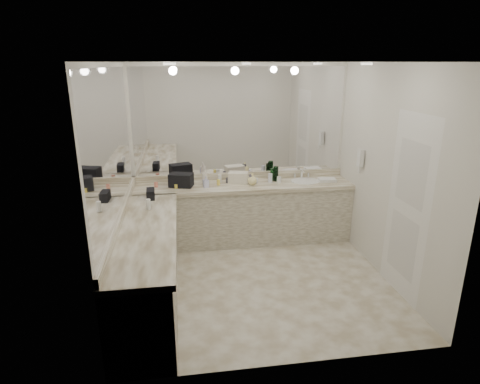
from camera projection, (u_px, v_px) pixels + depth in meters
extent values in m
plane|color=beige|center=(258.00, 280.00, 5.03)|extent=(3.20, 3.20, 0.00)
plane|color=white|center=(261.00, 62.00, 4.23)|extent=(3.20, 3.20, 0.00)
cube|color=silver|center=(240.00, 153.00, 6.04)|extent=(3.20, 0.02, 2.60)
cube|color=silver|center=(117.00, 186.00, 4.41)|extent=(0.02, 3.00, 2.60)
cube|color=silver|center=(389.00, 175.00, 4.86)|extent=(0.02, 3.00, 2.60)
cube|color=beige|center=(243.00, 214.00, 6.03)|extent=(3.20, 0.60, 0.84)
cube|color=silver|center=(243.00, 186.00, 5.88)|extent=(3.20, 0.64, 0.06)
cube|color=beige|center=(148.00, 269.00, 4.44)|extent=(0.60, 2.40, 0.84)
cube|color=silver|center=(146.00, 231.00, 4.30)|extent=(0.64, 2.42, 0.06)
cube|color=silver|center=(240.00, 176.00, 6.13)|extent=(3.20, 0.04, 0.10)
cube|color=silver|center=(121.00, 216.00, 4.52)|extent=(0.04, 3.00, 0.10)
cube|color=white|center=(240.00, 121.00, 5.89)|extent=(3.12, 0.01, 1.55)
cube|color=white|center=(114.00, 144.00, 4.26)|extent=(0.01, 2.92, 1.55)
cylinder|color=white|center=(305.00, 182.00, 6.02)|extent=(0.44, 0.44, 0.03)
cube|color=silver|center=(302.00, 173.00, 6.20)|extent=(0.24, 0.16, 0.14)
cube|color=white|center=(361.00, 158.00, 5.50)|extent=(0.06, 0.10, 0.24)
cube|color=white|center=(407.00, 208.00, 4.46)|extent=(0.02, 0.82, 2.10)
cube|color=black|center=(181.00, 180.00, 5.73)|extent=(0.37, 0.29, 0.19)
cube|color=black|center=(151.00, 194.00, 5.24)|extent=(0.11, 0.23, 0.12)
cube|color=beige|center=(238.00, 177.00, 5.94)|extent=(0.32, 0.24, 0.17)
cube|color=white|center=(327.00, 180.00, 6.01)|extent=(0.27, 0.19, 0.04)
cylinder|color=white|center=(148.00, 205.00, 4.83)|extent=(0.06, 0.06, 0.13)
imported|color=white|center=(205.00, 176.00, 5.86)|extent=(0.10, 0.10, 0.23)
imported|color=silver|center=(206.00, 182.00, 5.70)|extent=(0.09, 0.09, 0.16)
imported|color=#F9EA9C|center=(252.00, 179.00, 5.83)|extent=(0.16, 0.16, 0.17)
cylinder|color=#124C1C|center=(276.00, 175.00, 6.00)|extent=(0.06, 0.06, 0.19)
cylinder|color=#124C1C|center=(276.00, 174.00, 6.02)|extent=(0.07, 0.07, 0.20)
cylinder|color=#124C1C|center=(273.00, 174.00, 6.05)|extent=(0.07, 0.07, 0.18)
cylinder|color=#124C1C|center=(276.00, 173.00, 6.03)|extent=(0.07, 0.07, 0.22)
cylinder|color=#3F3F4C|center=(228.00, 180.00, 5.93)|extent=(0.06, 0.06, 0.07)
cylinder|color=#F2D84C|center=(176.00, 186.00, 5.67)|extent=(0.05, 0.05, 0.06)
cylinder|color=#3F3F4C|center=(251.00, 180.00, 5.84)|extent=(0.06, 0.06, 0.15)
cylinder|color=white|center=(220.00, 179.00, 5.95)|extent=(0.05, 0.05, 0.12)
cylinder|color=#F2D84C|center=(218.00, 182.00, 5.82)|extent=(0.05, 0.05, 0.08)
cylinder|color=#E57F66|center=(156.00, 185.00, 5.73)|extent=(0.05, 0.05, 0.07)
cylinder|color=white|center=(279.00, 180.00, 5.95)|extent=(0.06, 0.06, 0.09)
cylinder|color=silver|center=(256.00, 180.00, 5.93)|extent=(0.05, 0.05, 0.07)
cylinder|color=silver|center=(270.00, 178.00, 5.96)|extent=(0.06, 0.06, 0.13)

